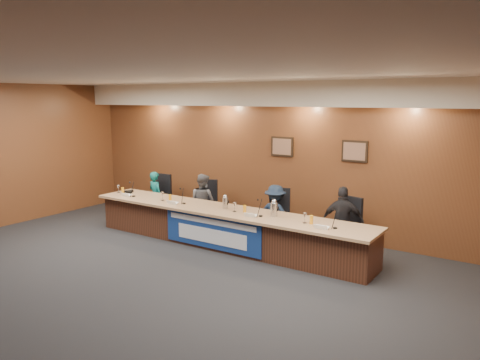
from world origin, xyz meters
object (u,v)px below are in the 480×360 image
object	(u,v)px
office_chair_b	(206,207)
carafe_mid	(225,203)
office_chair_a	(159,200)
panelist_c	(275,214)
panelist_a	(156,196)
panelist_d	(343,222)
panelist_b	(203,202)
office_chair_c	(277,219)
office_chair_d	(344,230)
speakerphone	(128,192)
dais_body	(224,228)
carafe_right	(274,210)
banner	(212,232)

from	to	relation	value
office_chair_b	carafe_mid	xyz separation A→B (m)	(1.10, -0.78, 0.38)
office_chair_a	panelist_c	bearing A→B (deg)	-7.13
panelist_a	office_chair_b	world-z (taller)	panelist_a
panelist_d	office_chair_a	distance (m)	4.66
panelist_b	office_chair_c	xyz separation A→B (m)	(1.82, 0.10, -0.14)
office_chair_a	office_chair_b	world-z (taller)	same
panelist_a	carafe_mid	world-z (taller)	panelist_a
panelist_d	panelist_b	bearing A→B (deg)	-18.61
office_chair_b	office_chair_d	world-z (taller)	same
panelist_c	office_chair_d	bearing A→B (deg)	-179.89
office_chair_d	speakerphone	distance (m)	4.93
panelist_c	office_chair_a	xyz separation A→B (m)	(-3.24, 0.10, -0.11)
dais_body	office_chair_b	world-z (taller)	dais_body
dais_body	carafe_right	size ratio (longest dim) A/B	24.08
dais_body	panelist_b	distance (m)	1.30
banner	panelist_a	bearing A→B (deg)	156.21
banner	carafe_mid	distance (m)	0.64
office_chair_a	office_chair_c	bearing A→B (deg)	-5.37
dais_body	office_chair_d	distance (m)	2.30
office_chair_a	office_chair_d	xyz separation A→B (m)	(4.65, 0.00, 0.00)
panelist_d	office_chair_a	size ratio (longest dim) A/B	2.72
dais_body	panelist_a	distance (m)	2.60
office_chair_c	carafe_right	bearing A→B (deg)	-83.92
carafe_mid	panelist_c	bearing A→B (deg)	43.15
banner	office_chair_d	xyz separation A→B (m)	(2.15, 1.20, 0.10)
office_chair_d	panelist_a	bearing A→B (deg)	-160.50
panelist_b	office_chair_a	size ratio (longest dim) A/B	2.60
banner	office_chair_c	bearing A→B (deg)	58.20
panelist_d	speakerphone	distance (m)	4.91
panelist_d	carafe_right	world-z (taller)	panelist_d
panelist_d	office_chair_d	world-z (taller)	panelist_d
panelist_b	panelist_c	bearing A→B (deg)	-174.73
banner	carafe_right	world-z (taller)	carafe_right
banner	office_chair_a	xyz separation A→B (m)	(-2.50, 1.20, 0.10)
banner	panelist_d	xyz separation A→B (m)	(2.15, 1.10, 0.27)
panelist_b	carafe_mid	distance (m)	1.31
office_chair_a	carafe_right	xyz separation A→B (m)	(3.60, -0.77, 0.39)
carafe_right	panelist_d	bearing A→B (deg)	32.50
carafe_mid	speakerphone	bearing A→B (deg)	179.41
panelist_a	carafe_right	size ratio (longest dim) A/B	4.70
panelist_b	office_chair_b	distance (m)	0.18
carafe_mid	speakerphone	world-z (taller)	carafe_mid
panelist_c	carafe_mid	size ratio (longest dim) A/B	5.31
panelist_c	office_chair_b	world-z (taller)	panelist_c
office_chair_b	speakerphone	bearing A→B (deg)	-177.34
office_chair_d	carafe_right	bearing A→B (deg)	-125.53
dais_body	banner	world-z (taller)	banner
panelist_a	carafe_right	xyz separation A→B (m)	(3.60, -0.67, 0.29)
panelist_a	speakerphone	size ratio (longest dim) A/B	3.66
office_chair_a	panelist_a	bearing A→B (deg)	-95.37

